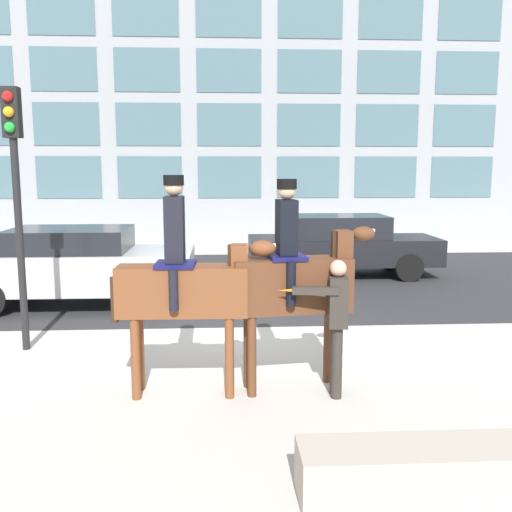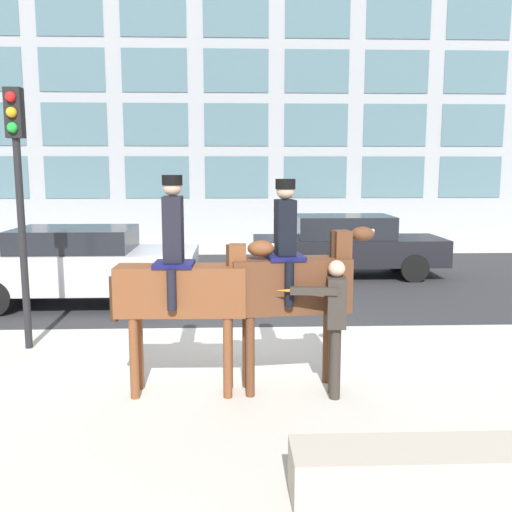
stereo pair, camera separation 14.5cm
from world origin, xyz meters
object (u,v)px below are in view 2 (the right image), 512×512
street_car_far_lane (347,245)px  traffic_light (18,177)px  mounted_horse_lead (183,284)px  mounted_horse_companion (293,280)px  street_car_near_lane (80,264)px  planter_ledge (453,472)px  pedestrian_bystander (334,317)px

street_car_far_lane → traffic_light: size_ratio=1.22×
mounted_horse_lead → mounted_horse_companion: 1.34m
traffic_light → street_car_near_lane: bearing=88.7°
mounted_horse_lead → traffic_light: bearing=145.3°
street_car_near_lane → planter_ledge: 8.71m
street_car_near_lane → street_car_far_lane: bearing=25.0°
mounted_horse_lead → street_car_far_lane: 8.34m
pedestrian_bystander → street_car_near_lane: 6.56m
traffic_light → street_car_far_lane: bearing=43.2°
pedestrian_bystander → planter_ledge: bearing=111.2°
mounted_horse_companion → mounted_horse_lead: bearing=176.8°
street_car_near_lane → street_car_far_lane: (6.00, 2.80, -0.01)m
pedestrian_bystander → traffic_light: bearing=-19.9°
traffic_light → planter_ledge: (5.02, -4.25, -2.40)m
mounted_horse_lead → pedestrian_bystander: 1.86m
pedestrian_bystander → street_car_far_lane: pedestrian_bystander is taller
mounted_horse_companion → pedestrian_bystander: 0.67m
pedestrian_bystander → mounted_horse_lead: bearing=-0.3°
mounted_horse_companion → street_car_near_lane: mounted_horse_companion is taller
mounted_horse_companion → street_car_near_lane: (-3.84, 4.68, -0.56)m
mounted_horse_lead → street_car_far_lane: size_ratio=0.56×
mounted_horse_lead → traffic_light: (-2.58, 1.88, 1.26)m
mounted_horse_lead → street_car_near_lane: bearing=119.1°
pedestrian_bystander → planter_ledge: (0.63, -2.20, -0.76)m
pedestrian_bystander → traffic_light: size_ratio=0.43×
street_car_near_lane → pedestrian_bystander: bearing=-48.8°
street_car_near_lane → traffic_light: traffic_light is taller
mounted_horse_companion → street_car_near_lane: bearing=122.6°
mounted_horse_lead → street_car_far_lane: (3.49, 7.56, -0.55)m
mounted_horse_companion → traffic_light: traffic_light is taller
mounted_horse_companion → street_car_near_lane: 6.08m
mounted_horse_lead → mounted_horse_companion: (1.33, 0.08, 0.02)m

